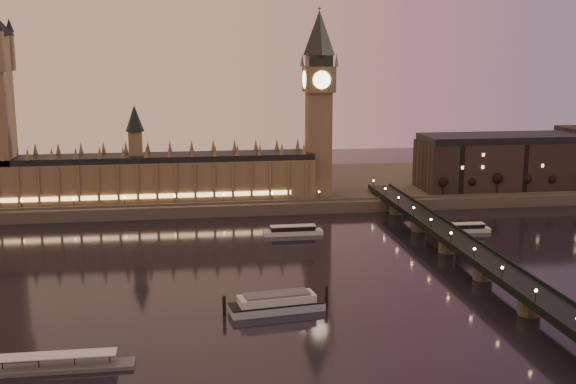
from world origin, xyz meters
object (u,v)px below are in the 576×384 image
cruise_boat_b (466,228)px  cruise_boat_a (293,231)px  moored_barge (277,303)px  pontoon_pier (60,366)px

cruise_boat_b → cruise_boat_a: bearing=176.8°
cruise_boat_a → cruise_boat_b: 84.21m
cruise_boat_a → cruise_boat_b: (83.91, -7.13, -0.11)m
moored_barge → pontoon_pier: pontoon_pier is taller
cruise_boat_b → moored_barge: bearing=-136.7°
cruise_boat_a → pontoon_pier: pontoon_pier is taller
cruise_boat_b → pontoon_pier: (-170.61, -129.71, -0.75)m
cruise_boat_b → pontoon_pier: bearing=-141.1°
cruise_boat_a → pontoon_pier: (-86.70, -136.84, -0.85)m
cruise_boat_b → pontoon_pier: 214.33m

